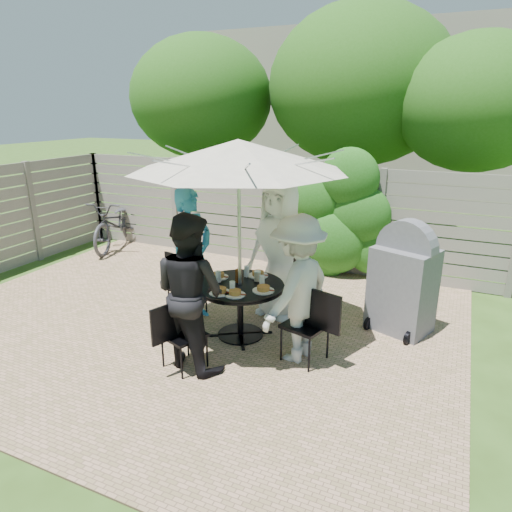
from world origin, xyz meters
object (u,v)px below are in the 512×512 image
at_px(person_front, 190,292).
at_px(glass_front, 232,287).
at_px(glass_back, 247,271).
at_px(bicycle, 116,223).
at_px(chair_left, 187,298).
at_px(glass_left, 218,277).
at_px(plate_extra, 235,293).
at_px(bbq_grill, 403,282).
at_px(plate_right, 263,289).
at_px(plate_left, 218,276).
at_px(person_right, 297,290).
at_px(syrup_jug, 239,276).
at_px(coffee_cup, 257,276).
at_px(umbrella, 238,155).
at_px(plate_front, 220,291).
at_px(chair_right, 306,340).
at_px(person_left, 192,256).
at_px(patio_table, 240,300).
at_px(person_back, 280,250).
at_px(plate_back, 258,274).
at_px(chair_front, 184,348).
at_px(glass_right, 262,281).
at_px(chair_back, 284,294).

height_order(person_front, glass_front, person_front).
xyz_separation_m(glass_back, bicycle, (-3.98, 2.15, -0.27)).
xyz_separation_m(chair_left, glass_left, (0.66, -0.27, 0.52)).
distance_m(person_front, plate_extra, 0.58).
bearing_deg(bbq_grill, plate_extra, -121.19).
xyz_separation_m(plate_right, glass_front, (-0.31, -0.19, 0.05)).
distance_m(chair_left, plate_left, 0.77).
xyz_separation_m(person_right, glass_front, (-0.77, -0.08, -0.07)).
xyz_separation_m(person_front, bicycle, (-3.82, 3.23, -0.37)).
xyz_separation_m(syrup_jug, coffee_cup, (0.20, 0.13, -0.02)).
height_order(chair_left, plate_left, chair_left).
height_order(chair_left, bicycle, bicycle).
bearing_deg(umbrella, plate_front, -103.82).
relative_size(chair_right, glass_left, 6.49).
xyz_separation_m(plate_extra, syrup_jug, (-0.15, 0.40, 0.06)).
bearing_deg(glass_left, plate_left, 119.93).
xyz_separation_m(person_left, bbq_grill, (2.60, 0.80, -0.23)).
height_order(patio_table, glass_front, glass_front).
xyz_separation_m(person_right, plate_right, (-0.46, 0.11, -0.11)).
xyz_separation_m(person_back, bicycle, (-4.22, 1.62, -0.44)).
height_order(chair_left, plate_front, chair_left).
xyz_separation_m(plate_back, plate_right, (0.26, -0.44, 0.00)).
bearing_deg(syrup_jug, chair_front, -100.52).
bearing_deg(plate_front, person_left, 142.73).
relative_size(person_back, glass_left, 13.53).
bearing_deg(syrup_jug, glass_left, -156.01).
xyz_separation_m(umbrella, person_left, (-0.81, 0.20, -1.35)).
distance_m(plate_left, plate_right, 0.72).
relative_size(glass_left, glass_front, 1.00).
distance_m(plate_front, glass_right, 0.53).
height_order(patio_table, person_front, person_front).
xyz_separation_m(person_right, glass_left, (-1.08, 0.16, -0.07)).
relative_size(person_left, chair_right, 1.99).
distance_m(chair_left, chair_right, 1.93).
bearing_deg(person_front, glass_back, -84.50).
bearing_deg(plate_extra, glass_left, 142.25).
distance_m(chair_back, glass_left, 1.22).
height_order(plate_back, plate_left, same).
bearing_deg(chair_right, umbrella, 1.97).
xyz_separation_m(plate_right, syrup_jug, (-0.40, 0.15, 0.06)).
height_order(person_right, plate_extra, person_right).
bearing_deg(plate_extra, plate_front, -175.38).
bearing_deg(umbrella, chair_front, -103.91).
bearing_deg(bbq_grill, person_front, -117.28).
relative_size(chair_right, coffee_cup, 7.57).
bearing_deg(umbrella, person_front, -103.82).
xyz_separation_m(glass_left, glass_right, (0.55, 0.08, 0.00)).
distance_m(person_back, plate_front, 1.21).
bearing_deg(plate_left, syrup_jug, -4.36).
bearing_deg(glass_right, coffee_cup, 130.38).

